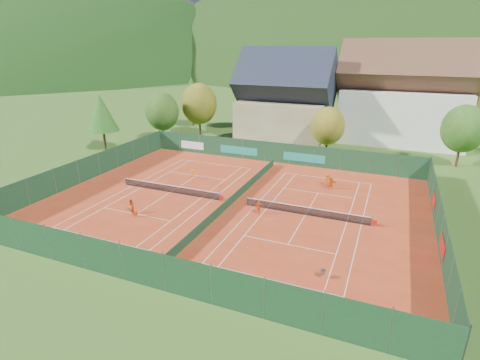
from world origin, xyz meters
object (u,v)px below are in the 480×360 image
at_px(player_left_mid, 131,206).
at_px(player_right_far_b, 331,183).
at_px(ball_hopper, 323,272).
at_px(hotel_block_a, 403,99).
at_px(player_right_far_a, 327,180).
at_px(chalet, 285,102).
at_px(player_left_near, 136,211).
at_px(player_left_far, 192,174).
at_px(player_right_near, 258,207).

relative_size(player_left_mid, player_right_far_b, 1.04).
bearing_deg(ball_hopper, hotel_block_a, 84.69).
height_order(ball_hopper, player_right_far_a, player_right_far_a).
relative_size(chalet, player_left_near, 12.96).
bearing_deg(player_right_far_a, player_left_far, -21.06).
bearing_deg(player_right_far_b, player_left_near, 21.61).
bearing_deg(player_right_far_a, hotel_block_a, -140.25).
bearing_deg(ball_hopper, player_right_far_b, 98.07).
relative_size(player_left_near, player_right_near, 0.83).
distance_m(chalet, player_right_far_a, 24.38).
bearing_deg(player_right_far_b, player_left_mid, 19.11).
distance_m(player_left_near, player_left_mid, 1.07).
bearing_deg(player_right_near, player_left_near, -173.12).
distance_m(player_left_mid, player_right_near, 12.96).
height_order(chalet, player_right_far_a, chalet).
height_order(chalet, ball_hopper, chalet).
xyz_separation_m(chalet, player_right_far_b, (12.09, -21.71, -5.86)).
distance_m(ball_hopper, player_right_far_b, 18.67).
relative_size(player_right_near, player_right_far_b, 0.99).
distance_m(hotel_block_a, player_left_near, 49.45).
bearing_deg(player_right_far_a, player_left_near, 10.75).
distance_m(player_right_near, player_right_far_b, 11.33).
bearing_deg(ball_hopper, player_right_near, 133.56).
xyz_separation_m(player_left_mid, player_left_far, (0.45, 11.78, -0.19)).
height_order(chalet, player_right_far_b, chalet).
height_order(player_left_near, player_right_far_a, player_right_far_a).
height_order(player_right_near, player_right_far_b, player_right_far_b).
relative_size(ball_hopper, player_left_mid, 0.51).
xyz_separation_m(chalet, player_left_mid, (-5.50, -36.43, -5.83)).
height_order(ball_hopper, player_left_mid, player_left_mid).
bearing_deg(player_right_far_b, hotel_block_a, -124.81).
distance_m(player_left_far, player_right_near, 13.48).
xyz_separation_m(chalet, player_right_far_a, (11.51, -20.67, -5.90)).
bearing_deg(ball_hopper, player_left_near, 170.41).
xyz_separation_m(hotel_block_a, player_left_far, (-24.05, -30.65, -6.78)).
bearing_deg(player_right_far_b, player_right_near, 39.72).
height_order(hotel_block_a, player_right_near, hotel_block_a).
bearing_deg(chalet, hotel_block_a, 17.53).
xyz_separation_m(player_right_near, player_right_far_a, (5.00, 10.91, -0.03)).
bearing_deg(hotel_block_a, player_right_near, -108.38).
height_order(player_left_near, player_left_far, player_left_near).
height_order(chalet, player_right_near, chalet).
height_order(player_left_near, player_right_near, player_right_near).
distance_m(chalet, ball_hopper, 43.23).
height_order(chalet, player_left_near, chalet).
xyz_separation_m(ball_hopper, player_right_far_a, (-3.20, 19.52, 0.17)).
xyz_separation_m(hotel_block_a, player_left_near, (-23.57, -42.94, -6.76)).
relative_size(player_right_near, player_right_far_a, 1.04).
relative_size(player_left_far, player_right_far_b, 0.79).
distance_m(player_left_mid, player_right_far_a, 23.19).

